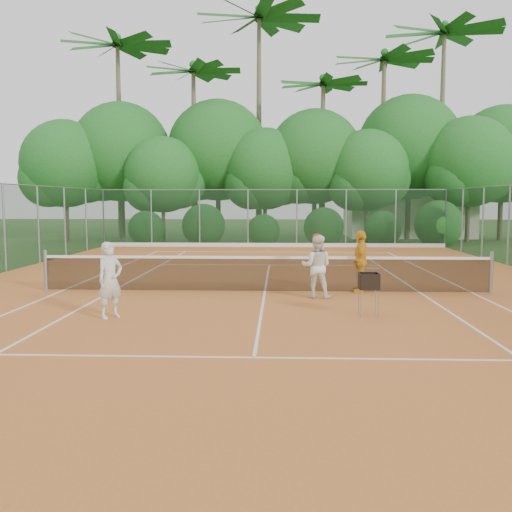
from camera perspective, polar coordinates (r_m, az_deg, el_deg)
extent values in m
plane|color=#274C1B|center=(15.24, 0.89, -3.68)|extent=(120.00, 120.00, 0.00)
cube|color=#C46E2D|center=(15.24, 0.89, -3.65)|extent=(18.00, 36.00, 0.02)
cube|color=beige|center=(39.99, 14.85, 4.02)|extent=(8.00, 5.00, 3.00)
cylinder|color=gray|center=(16.43, -20.29, -1.35)|extent=(0.10, 0.10, 1.10)
cylinder|color=gray|center=(16.14, 22.46, -1.55)|extent=(0.10, 0.10, 1.10)
cube|color=black|center=(15.17, 0.89, -1.89)|extent=(11.87, 0.03, 0.86)
cube|color=white|center=(15.12, 0.89, -0.15)|extent=(11.87, 0.04, 0.07)
imported|color=silver|center=(12.16, -14.38, -2.35)|extent=(0.66, 0.69, 1.58)
imported|color=white|center=(14.33, 6.08, -1.04)|extent=(0.85, 0.71, 1.58)
ellipsoid|color=#AC2217|center=(14.26, 6.11, 1.96)|extent=(0.22, 0.22, 0.14)
imported|color=gold|center=(15.33, 10.43, -0.54)|extent=(0.54, 1.02, 1.65)
cylinder|color=gray|center=(12.08, 10.47, -4.74)|extent=(0.02, 0.02, 0.58)
cylinder|color=gray|center=(12.48, 11.87, -4.43)|extent=(0.02, 0.02, 0.58)
cube|color=black|center=(12.21, 11.22, -2.47)|extent=(0.40, 0.40, 0.34)
sphere|color=yellow|center=(24.58, -3.31, -0.04)|extent=(0.07, 0.07, 0.07)
sphere|color=yellow|center=(26.88, 8.69, 0.39)|extent=(0.07, 0.07, 0.07)
sphere|color=#C7D932|center=(27.31, 1.20, 0.53)|extent=(0.07, 0.07, 0.07)
cube|color=white|center=(27.04, 1.55, 0.42)|extent=(11.03, 0.06, 0.01)
cube|color=white|center=(16.33, -18.77, -3.28)|extent=(0.06, 23.77, 0.01)
cube|color=white|center=(16.06, 20.88, -3.49)|extent=(0.06, 23.77, 0.01)
cube|color=white|center=(15.89, -14.13, -3.39)|extent=(0.06, 23.77, 0.01)
cube|color=white|center=(15.68, 16.10, -3.56)|extent=(0.06, 23.77, 0.01)
cube|color=white|center=(21.58, 1.33, -0.89)|extent=(8.23, 0.06, 0.01)
cube|color=white|center=(8.98, -0.20, -10.11)|extent=(8.23, 0.06, 0.01)
cube|color=white|center=(15.24, 0.89, -3.60)|extent=(0.06, 12.80, 0.01)
cube|color=#19381E|center=(30.06, 1.64, 3.79)|extent=(18.00, 0.02, 3.00)
cylinder|color=gray|center=(31.49, -15.00, 3.69)|extent=(0.07, 0.07, 3.00)
cylinder|color=gray|center=(31.26, 18.40, 3.58)|extent=(0.07, 0.07, 3.00)
cylinder|color=gray|center=(31.49, -15.00, 3.69)|extent=(0.07, 0.07, 3.00)
cylinder|color=gray|center=(31.26, 18.40, 3.58)|extent=(0.07, 0.07, 3.00)
cylinder|color=brown|center=(36.40, -18.41, 4.38)|extent=(0.26, 0.26, 3.75)
sphere|color=#1F5E1F|center=(36.47, -18.55, 8.74)|extent=(5.25, 5.25, 5.25)
cylinder|color=brown|center=(36.89, -13.22, 5.03)|extent=(0.30, 0.30, 4.40)
sphere|color=#1F5E1F|center=(37.01, -13.33, 10.08)|extent=(6.16, 6.16, 6.16)
cylinder|color=brown|center=(34.25, -9.25, 4.07)|extent=(0.22, 0.22, 3.20)
sphere|color=#1F5E1F|center=(34.28, -9.31, 8.03)|extent=(4.48, 4.48, 4.48)
cylinder|color=brown|center=(36.25, -3.79, 5.24)|extent=(0.31, 0.31, 4.50)
sphere|color=#1F5E1F|center=(36.39, -3.83, 10.49)|extent=(6.30, 6.30, 6.30)
cylinder|color=brown|center=(34.56, 0.91, 4.41)|extent=(0.24, 0.24, 3.50)
sphere|color=#1F5E1F|center=(34.60, 0.92, 8.70)|extent=(4.90, 4.90, 4.90)
cylinder|color=brown|center=(35.11, 5.85, 4.89)|extent=(0.28, 0.28, 4.10)
sphere|color=#1F5E1F|center=(35.20, 5.90, 9.83)|extent=(5.74, 5.74, 5.74)
cylinder|color=brown|center=(34.23, 11.00, 4.21)|extent=(0.23, 0.23, 3.40)
sphere|color=#1F5E1F|center=(34.27, 11.08, 8.42)|extent=(4.76, 4.76, 4.76)
cylinder|color=brown|center=(37.43, 14.96, 5.19)|extent=(0.32, 0.32, 4.65)
sphere|color=#1F5E1F|center=(37.58, 15.09, 10.44)|extent=(6.51, 6.51, 6.51)
cylinder|color=brown|center=(36.00, 20.42, 4.34)|extent=(0.26, 0.26, 3.80)
sphere|color=#1F5E1F|center=(36.07, 20.57, 8.81)|extent=(5.32, 5.32, 5.32)
cylinder|color=brown|center=(38.34, 23.26, 4.63)|extent=(0.29, 0.29, 4.25)
sphere|color=#1F5E1F|center=(38.44, 23.44, 9.32)|extent=(5.95, 5.95, 5.95)
cone|color=brown|center=(38.68, -13.48, 11.43)|extent=(0.44, 0.44, 13.00)
sphere|color=#1F5E1F|center=(39.84, -13.70, 20.48)|extent=(0.50, 0.50, 0.50)
cone|color=brown|center=(36.57, -6.20, 10.32)|extent=(0.44, 0.44, 11.00)
sphere|color=#1F5E1F|center=(37.39, -6.29, 18.49)|extent=(0.50, 0.50, 0.50)
cone|color=brown|center=(38.40, 0.30, 13.13)|extent=(0.44, 0.44, 15.00)
sphere|color=#1F5E1F|center=(40.01, 0.30, 23.51)|extent=(0.50, 0.50, 0.50)
cone|color=brown|center=(35.73, 6.66, 9.62)|extent=(0.44, 0.44, 10.00)
sphere|color=#1F5E1F|center=(36.40, 6.75, 17.26)|extent=(0.50, 0.50, 0.50)
cone|color=brown|center=(38.28, 12.54, 10.76)|extent=(0.44, 0.44, 12.00)
sphere|color=#1F5E1F|center=(39.25, 12.73, 19.25)|extent=(0.50, 0.50, 0.50)
cone|color=brown|center=(40.23, 18.05, 11.79)|extent=(0.44, 0.44, 14.00)
sphere|color=#1F5E1F|center=(41.55, 18.35, 21.13)|extent=(0.50, 0.50, 0.50)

